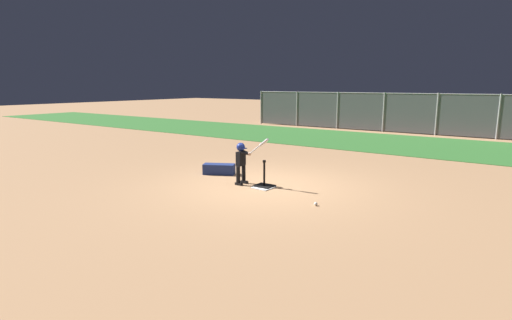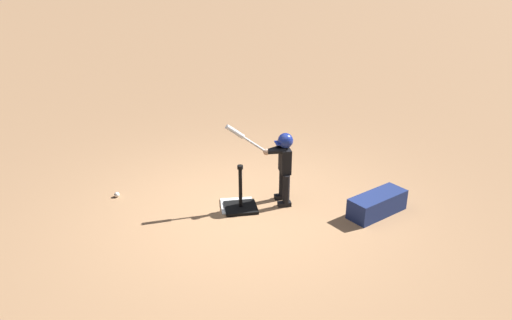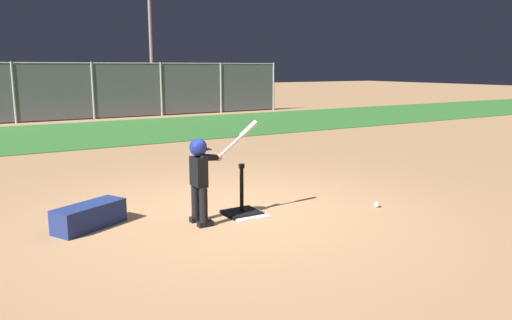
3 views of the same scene
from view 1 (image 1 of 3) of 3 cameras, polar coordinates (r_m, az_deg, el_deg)
ground_plane at (r=9.55m, az=1.37°, el=-3.73°), size 90.00×90.00×0.00m
grass_outfield_strip at (r=17.52m, az=17.73°, el=2.43°), size 56.00×5.74×0.02m
backstop_fence at (r=21.09m, az=21.06°, el=6.39°), size 17.71×0.08×1.99m
home_plate at (r=9.38m, az=1.07°, el=-3.94°), size 0.46×0.46×0.02m
batting_tee at (r=9.45m, az=1.18°, el=-3.35°), size 0.43×0.39×0.64m
batter_child at (r=9.58m, az=-2.00°, el=0.26°), size 0.90×0.32×1.19m
baseball at (r=8.11m, az=8.53°, el=-6.23°), size 0.07×0.07×0.07m
bleachers_right_center at (r=25.55m, az=5.56°, el=6.67°), size 3.19×2.40×1.21m
bleachers_left_center at (r=23.15m, az=15.27°, el=6.00°), size 2.91×2.37×1.27m
bleachers_far_left at (r=22.75m, az=28.72°, el=4.50°), size 3.35×1.78×0.89m
equipment_bag at (r=10.81m, az=-5.30°, el=-1.30°), size 0.89×0.67×0.28m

